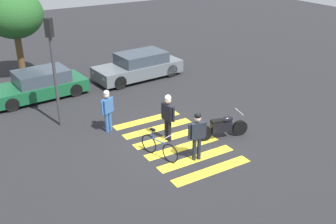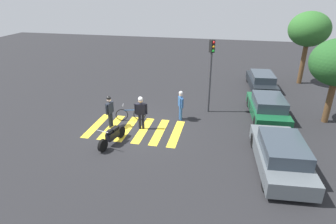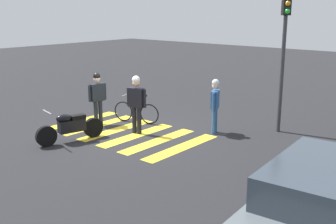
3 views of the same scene
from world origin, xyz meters
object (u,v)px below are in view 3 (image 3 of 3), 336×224
(officer_by_motorcycle, at_px, (97,95))
(pedestrian_bystander, at_px, (215,102))
(leaning_bicycle, at_px, (136,112))
(officer_on_foot, at_px, (136,100))
(police_motorcycle, at_px, (71,127))
(car_grey_coupe, at_px, (326,201))
(traffic_light_pole, at_px, (284,40))

(officer_by_motorcycle, distance_m, pedestrian_bystander, 3.96)
(pedestrian_bystander, bearing_deg, leaning_bicycle, -75.61)
(officer_on_foot, height_order, pedestrian_bystander, officer_on_foot)
(police_motorcycle, height_order, car_grey_coupe, car_grey_coupe)
(police_motorcycle, bearing_deg, leaning_bicycle, -179.90)
(leaning_bicycle, distance_m, pedestrian_bystander, 2.91)
(police_motorcycle, relative_size, leaning_bicycle, 1.25)
(traffic_light_pole, bearing_deg, police_motorcycle, -40.62)
(leaning_bicycle, relative_size, traffic_light_pole, 0.38)
(car_grey_coupe, relative_size, traffic_light_pole, 1.11)
(police_motorcycle, relative_size, traffic_light_pole, 0.47)
(officer_on_foot, bearing_deg, car_grey_coupe, 71.41)
(car_grey_coupe, bearing_deg, police_motorcycle, -93.09)
(officer_by_motorcycle, xyz_separation_m, car_grey_coupe, (2.15, 8.47, -0.37))
(police_motorcycle, bearing_deg, car_grey_coupe, 86.91)
(pedestrian_bystander, distance_m, traffic_light_pole, 2.83)
(police_motorcycle, xyz_separation_m, car_grey_coupe, (0.41, 7.66, 0.22))
(police_motorcycle, xyz_separation_m, leaning_bicycle, (-2.77, -0.00, -0.06))
(pedestrian_bystander, xyz_separation_m, car_grey_coupe, (3.89, 4.91, -0.33))
(leaning_bicycle, bearing_deg, officer_on_foot, 45.13)
(leaning_bicycle, relative_size, officer_by_motorcycle, 0.92)
(officer_on_foot, bearing_deg, leaning_bicycle, -134.87)
(officer_on_foot, bearing_deg, police_motorcycle, -25.99)
(officer_on_foot, relative_size, pedestrian_bystander, 1.06)
(police_motorcycle, relative_size, officer_by_motorcycle, 1.15)
(officer_on_foot, distance_m, car_grey_coupe, 7.14)
(leaning_bicycle, height_order, traffic_light_pole, traffic_light_pole)
(officer_on_foot, bearing_deg, officer_by_motorcycle, -86.02)
(police_motorcycle, height_order, leaning_bicycle, police_motorcycle)
(pedestrian_bystander, xyz_separation_m, traffic_light_pole, (-1.46, 1.48, 1.92))
(leaning_bicycle, relative_size, pedestrian_bystander, 0.95)
(police_motorcycle, relative_size, officer_on_foot, 1.12)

